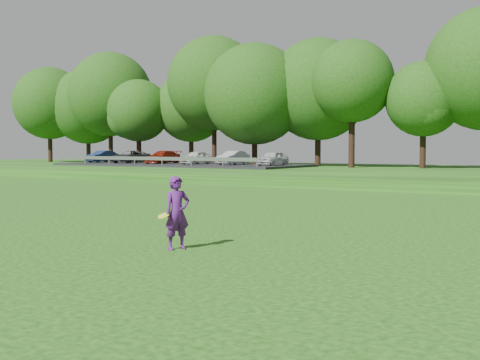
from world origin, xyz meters
The scene contains 6 objects.
ground centered at (0.00, 0.00, 0.00)m, with size 140.00×140.00×0.00m, color #113B0B.
berm centered at (0.00, 34.00, 0.30)m, with size 130.00×30.00×0.60m, color #113B0B.
walking_path centered at (0.00, 20.00, 0.02)m, with size 130.00×1.60×0.04m, color gray.
treeline centered at (0.00, 38.00, 8.10)m, with size 104.00×7.00×15.00m, color #16430F, non-canonical shape.
parking_lot centered at (-24.34, 32.82, 1.06)m, with size 24.00×9.00×1.38m.
woman centered at (2.86, -0.15, 0.79)m, with size 0.58×0.77×1.58m.
Camera 1 is at (11.08, -10.20, 2.18)m, focal length 45.00 mm.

